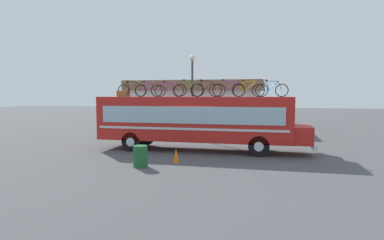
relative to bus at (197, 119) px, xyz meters
name	(u,v)px	position (x,y,z in m)	size (l,w,h in m)	color
ground_plane	(194,150)	(-0.17, 0.00, -1.73)	(120.00, 120.00, 0.00)	#4C4C4F
bus	(197,119)	(0.00, 0.00, 0.00)	(11.51, 2.49, 2.96)	red
luggage_bag_1	(123,94)	(-4.43, 0.21, 1.40)	(0.65, 0.46, 0.35)	olive
rooftop_bicycle_1	(132,90)	(-3.81, 0.04, 1.61)	(1.77, 0.44, 0.93)	black
rooftop_bicycle_2	(148,90)	(-2.74, -0.17, 1.60)	(1.64, 0.44, 0.90)	black
rooftop_bicycle_3	(169,90)	(-1.66, 0.21, 1.59)	(1.72, 0.44, 0.87)	black
rooftop_bicycle_4	(189,90)	(-0.56, 0.38, 1.63)	(1.75, 0.44, 0.97)	black
rooftop_bicycle_5	(206,90)	(0.54, -0.20, 1.61)	(1.72, 0.44, 0.93)	black
rooftop_bicycle_6	(229,90)	(1.74, -0.12, 1.61)	(1.74, 0.44, 0.93)	black
rooftop_bicycle_7	(249,90)	(2.75, 0.36, 1.60)	(1.70, 0.44, 0.90)	black
rooftop_bicycle_8	(272,90)	(3.95, 0.26, 1.61)	(1.71, 0.44, 0.91)	black
roadside_building	(201,103)	(-2.67, 13.94, 0.47)	(12.06, 10.03, 4.29)	silver
trash_bin	(140,156)	(-1.46, -4.57, -1.27)	(0.61, 0.61, 0.92)	#1E592D
traffic_cone	(176,155)	(-0.25, -3.27, -1.42)	(0.30, 0.30, 0.62)	orange
street_lamp	(192,86)	(-1.29, 4.38, 1.96)	(0.38, 0.38, 5.74)	#38383D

